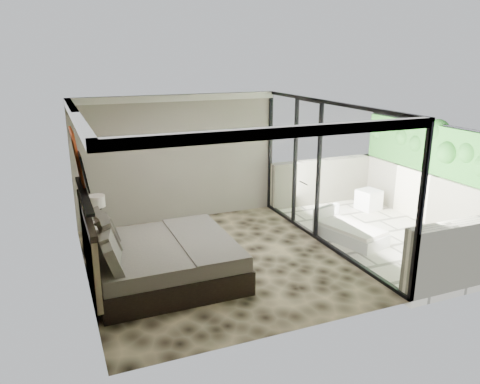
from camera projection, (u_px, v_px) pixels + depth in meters
name	position (u px, v px, depth m)	size (l,w,h in m)	color
floor	(217.00, 261.00, 8.52)	(5.00, 5.00, 0.00)	black
ceiling	(215.00, 107.00, 7.72)	(4.50, 5.00, 0.02)	silver
back_wall	(178.00, 159.00, 10.33)	(4.50, 0.02, 2.80)	gray
left_wall	(81.00, 202.00, 7.30)	(0.02, 5.00, 2.80)	gray
glass_wall	(327.00, 175.00, 8.94)	(0.08, 5.00, 2.80)	white
terrace_slab	(384.00, 235.00, 9.90)	(3.00, 5.00, 0.12)	beige
parapet_far	(436.00, 200.00, 10.22)	(0.30, 5.00, 1.10)	beige
foliage_hedge	(442.00, 151.00, 9.91)	(0.36, 4.60, 1.10)	#307D26
picture_ledge	(84.00, 194.00, 7.38)	(0.12, 2.20, 0.05)	black
bed	(159.00, 259.00, 7.71)	(2.37, 2.29, 1.31)	black
nightstand	(100.00, 238.00, 8.93)	(0.49, 0.49, 0.49)	black
table_lamp	(97.00, 206.00, 8.77)	(0.31, 0.31, 0.57)	black
abstract_canvas	(77.00, 156.00, 7.87)	(0.04, 0.90, 0.90)	#B7190F
framed_print	(84.00, 172.00, 7.44)	(0.03, 0.50, 0.60)	black
ottoman	(369.00, 200.00, 11.30)	(0.48, 0.48, 0.48)	white
lounger	(348.00, 232.00, 9.45)	(1.05, 1.56, 0.56)	silver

